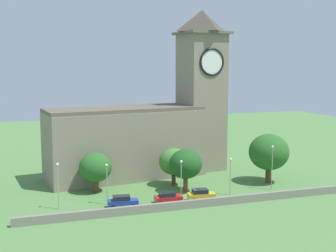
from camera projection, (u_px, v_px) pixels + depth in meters
ground_plane at (161, 176)px, 88.89m from camera, size 200.00×200.00×0.00m
church at (151, 124)px, 89.47m from camera, size 37.35×14.58×32.63m
quay_barrier at (201, 203)px, 69.55m from camera, size 55.36×0.70×1.26m
car_blue at (122, 201)px, 69.29m from camera, size 4.82×2.46×1.87m
car_red at (168, 197)px, 71.58m from camera, size 4.38×2.49×1.77m
car_yellow at (201, 195)px, 72.79m from camera, size 4.54×2.61×1.93m
streetlamp_west_end at (58, 179)px, 67.95m from camera, size 0.44×0.44×7.16m
streetlamp_west_mid at (107, 177)px, 70.28m from camera, size 0.44×0.44×6.51m
streetlamp_central at (181, 173)px, 72.72m from camera, size 0.44×0.44×6.54m
streetlamp_east_mid at (230, 170)px, 75.55m from camera, size 0.44×0.44×6.32m
streetlamp_east_end at (272, 161)px, 78.76m from camera, size 0.44×0.44×7.81m
tree_by_tower at (186, 164)px, 77.27m from camera, size 5.62×5.62×7.42m
tree_riverside_west at (269, 152)px, 83.40m from camera, size 7.38×7.38×9.07m
tree_churchyard at (95, 167)px, 77.28m from camera, size 5.58×5.58×6.85m
tree_riverside_east at (174, 162)px, 81.50m from camera, size 5.36×5.36×6.86m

